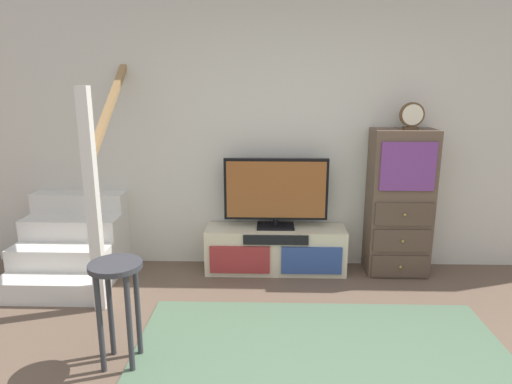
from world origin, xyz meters
TOP-DOWN VIEW (x-y plane):
  - back_wall at (0.00, 2.46)m, footprint 6.40×0.12m
  - area_rug at (0.00, 0.60)m, footprint 2.60×1.80m
  - media_console at (-0.30, 2.19)m, footprint 1.36×0.38m
  - television at (-0.30, 2.22)m, footprint 0.99×0.22m
  - side_cabinet at (0.88, 2.20)m, footprint 0.58×0.38m
  - desk_clock at (0.92, 2.19)m, footprint 0.22×0.08m
  - staircase at (-2.24, 2.20)m, footprint 1.00×1.36m
  - bar_stool_near at (-1.34, 0.66)m, footprint 0.34×0.34m

SIDE VIEW (x-z plane):
  - area_rug at x=0.00m, z-range 0.00..0.01m
  - media_console at x=-0.30m, z-range 0.00..0.44m
  - staircase at x=-2.24m, z-range -0.73..1.47m
  - bar_stool_near at x=-1.34m, z-range 0.17..0.89m
  - side_cabinet at x=0.88m, z-range 0.00..1.40m
  - television at x=-0.30m, z-range 0.46..1.15m
  - back_wall at x=0.00m, z-range 0.00..2.70m
  - desk_clock at x=0.92m, z-range 1.40..1.65m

